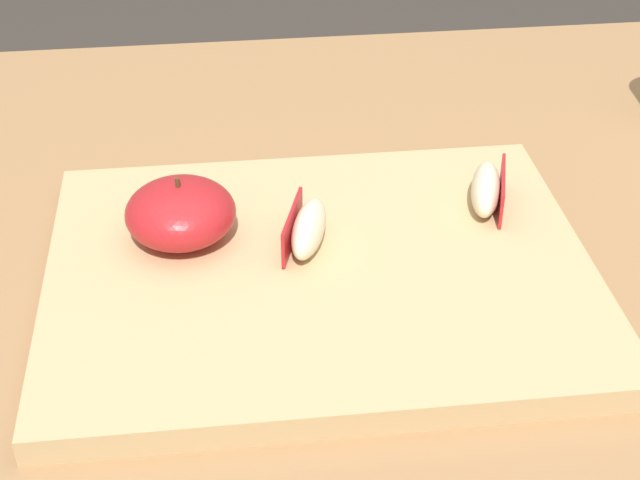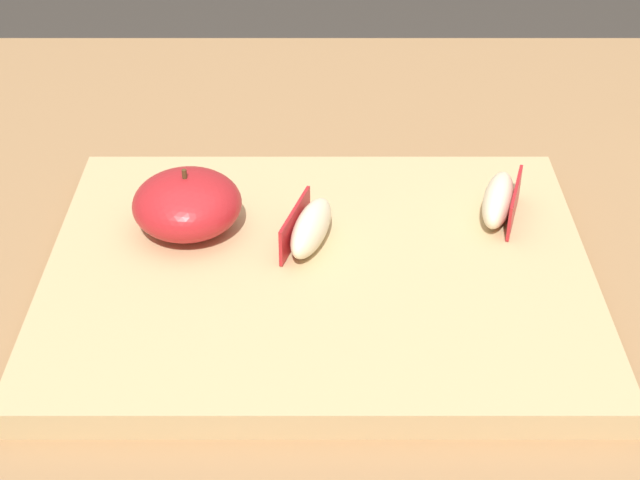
# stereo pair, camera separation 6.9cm
# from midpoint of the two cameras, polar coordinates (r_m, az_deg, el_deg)

# --- Properties ---
(dining_table) EXTENTS (1.13, 0.96, 0.76)m
(dining_table) POSITION_cam_midpoint_polar(r_m,az_deg,el_deg) (0.78, 5.42, -9.70)
(dining_table) COLOR #9E754C
(dining_table) RESTS_ON ground_plane
(cutting_board) EXTENTS (0.39, 0.31, 0.02)m
(cutting_board) POSITION_cam_midpoint_polar(r_m,az_deg,el_deg) (0.71, 2.79, -2.10)
(cutting_board) COLOR tan
(cutting_board) RESTS_ON dining_table
(apple_half_skin_up) EXTENTS (0.08, 0.08, 0.05)m
(apple_half_skin_up) POSITION_cam_midpoint_polar(r_m,az_deg,el_deg) (0.73, -5.05, 2.04)
(apple_half_skin_up) COLOR #B21E23
(apple_half_skin_up) RESTS_ON cutting_board
(apple_wedge_middle) EXTENTS (0.04, 0.07, 0.03)m
(apple_wedge_middle) POSITION_cam_midpoint_polar(r_m,az_deg,el_deg) (0.71, 2.25, 0.64)
(apple_wedge_middle) COLOR beige
(apple_wedge_middle) RESTS_ON cutting_board
(apple_wedge_right) EXTENTS (0.04, 0.07, 0.03)m
(apple_wedge_right) POSITION_cam_midpoint_polar(r_m,az_deg,el_deg) (0.77, 13.16, 2.21)
(apple_wedge_right) COLOR beige
(apple_wedge_right) RESTS_ON cutting_board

